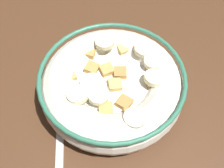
{
  "coord_description": "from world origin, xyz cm",
  "views": [
    {
      "loc": [
        -8.65,
        -20.17,
        34.66
      ],
      "look_at": [
        0.0,
        0.0,
        3.0
      ],
      "focal_mm": 44.58,
      "sensor_mm": 36.0,
      "label": 1
    }
  ],
  "objects": [
    {
      "name": "ground_plane",
      "position": [
        0.0,
        0.0,
        -1.0
      ],
      "size": [
        125.6,
        125.6,
        2.0
      ],
      "primitive_type": "cube",
      "color": "#472B19"
    },
    {
      "name": "cereal_bowl",
      "position": [
        0.03,
        0.01,
        2.89
      ],
      "size": [
        19.96,
        19.96,
        5.9
      ],
      "color": "silver",
      "rests_on": "ground_plane"
    }
  ]
}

